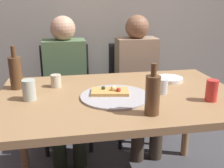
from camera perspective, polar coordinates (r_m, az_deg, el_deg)
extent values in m
cube|color=#99754C|center=(1.62, 1.74, -2.81)|extent=(1.45, 0.94, 0.04)
cylinder|color=#99754C|center=(2.14, -18.80, -9.45)|extent=(0.06, 0.06, 0.71)
cylinder|color=#99754C|center=(2.33, 15.82, -6.84)|extent=(0.06, 0.06, 0.71)
cylinder|color=#ADADB2|center=(1.55, 0.67, -2.66)|extent=(0.41, 0.41, 0.01)
cube|color=tan|center=(1.59, -0.42, -1.64)|extent=(0.24, 0.17, 0.02)
sphere|color=#EAD184|center=(1.58, 0.30, -0.96)|extent=(0.04, 0.04, 0.04)
sphere|color=#2D381E|center=(1.60, -1.85, -0.85)|extent=(0.02, 0.02, 0.02)
sphere|color=#B22D23|center=(1.56, 1.41, -1.28)|extent=(0.03, 0.03, 0.03)
cylinder|color=brown|center=(1.78, -19.91, 2.21)|extent=(0.08, 0.08, 0.20)
cylinder|color=brown|center=(1.75, -20.38, 6.53)|extent=(0.03, 0.03, 0.07)
cylinder|color=brown|center=(1.32, 8.67, -2.44)|extent=(0.07, 0.07, 0.20)
cylinder|color=brown|center=(1.28, 8.94, 3.04)|extent=(0.03, 0.03, 0.06)
cylinder|color=silver|center=(1.64, 10.69, -0.47)|extent=(0.07, 0.07, 0.09)
cylinder|color=#B7C6BC|center=(1.57, -17.34, -1.22)|extent=(0.08, 0.08, 0.12)
cylinder|color=beige|center=(1.77, -11.93, 0.67)|extent=(0.07, 0.07, 0.08)
cylinder|color=red|center=(1.58, 20.57, -1.30)|extent=(0.07, 0.07, 0.12)
cylinder|color=white|center=(1.90, 12.13, 1.03)|extent=(0.19, 0.19, 0.03)
cube|color=black|center=(2.42, -9.67, -3.03)|extent=(0.44, 0.44, 0.05)
cube|color=black|center=(2.55, -10.03, 3.30)|extent=(0.44, 0.04, 0.45)
cylinder|color=black|center=(2.35, -4.58, -9.80)|extent=(0.04, 0.04, 0.42)
cylinder|color=black|center=(2.35, -13.98, -10.32)|extent=(0.04, 0.04, 0.42)
cylinder|color=black|center=(2.69, -5.44, -6.10)|extent=(0.04, 0.04, 0.42)
cylinder|color=black|center=(2.69, -13.56, -6.55)|extent=(0.04, 0.04, 0.42)
cube|color=black|center=(2.51, 5.13, -2.12)|extent=(0.44, 0.44, 0.05)
cube|color=black|center=(2.63, 4.11, 3.97)|extent=(0.44, 0.04, 0.45)
cylinder|color=black|center=(2.49, 10.41, -8.44)|extent=(0.04, 0.04, 0.42)
cylinder|color=black|center=(2.39, 1.73, -9.31)|extent=(0.04, 0.04, 0.42)
cylinder|color=black|center=(2.81, 7.72, -5.12)|extent=(0.04, 0.04, 0.42)
cylinder|color=black|center=(2.73, 0.06, -5.73)|extent=(0.04, 0.04, 0.42)
cube|color=#4C6B47|center=(2.36, -10.01, 3.05)|extent=(0.36, 0.22, 0.52)
sphere|color=tan|center=(2.30, -10.49, 11.62)|extent=(0.21, 0.21, 0.21)
cylinder|color=black|center=(2.26, -7.54, -4.52)|extent=(0.12, 0.40, 0.12)
cylinder|color=black|center=(2.26, -11.62, -4.74)|extent=(0.12, 0.40, 0.12)
cylinder|color=black|center=(2.17, -7.00, -12.00)|extent=(0.11, 0.11, 0.45)
cylinder|color=black|center=(2.17, -11.31, -12.24)|extent=(0.11, 0.11, 0.45)
cube|color=#937A60|center=(2.45, 5.17, 3.77)|extent=(0.36, 0.22, 0.52)
sphere|color=brown|center=(2.39, 5.41, 12.05)|extent=(0.21, 0.21, 0.21)
cylinder|color=#3B3026|center=(2.37, 8.15, -3.45)|extent=(0.12, 0.40, 0.12)
cylinder|color=#3B3026|center=(2.32, 4.39, -3.73)|extent=(0.12, 0.40, 0.12)
cylinder|color=#3B3026|center=(2.29, 9.49, -10.48)|extent=(0.11, 0.11, 0.45)
cylinder|color=#3B3026|center=(2.24, 5.57, -10.93)|extent=(0.11, 0.11, 0.45)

